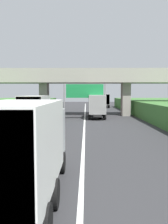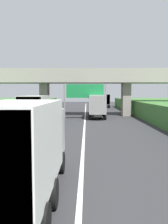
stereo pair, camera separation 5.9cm
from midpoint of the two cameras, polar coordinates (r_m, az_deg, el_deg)
The scene contains 10 objects.
lane_centre_stripe at distance 31.00m, azimuth 0.10°, elevation -2.23°, with size 0.20×102.15×0.01m, color white.
overpass_bridge at distance 38.60m, azimuth 0.18°, elevation 7.53°, with size 40.00×4.80×7.54m.
overhead_highway_sign at distance 32.62m, azimuth 0.12°, elevation 4.60°, with size 5.88×0.18×5.04m.
truck_black at distance 60.68m, azimuth 4.87°, elevation 2.94°, with size 2.44×7.30×3.44m.
truck_red at distance 34.71m, azimuth 3.01°, elevation 1.69°, with size 2.44×7.30×3.44m.
truck_blue at distance 24.50m, azimuth -11.48°, elevation 0.39°, with size 2.44×7.30×3.44m.
truck_silver at distance 8.34m, azimuth -14.48°, elevation -7.78°, with size 2.44×7.30×3.44m.
car_yellow at distance 16.67m, azimuth -17.18°, elevation -5.42°, with size 1.86×4.10×1.72m.
construction_barrel_3 at distance 21.05m, azimuth -18.14°, elevation -4.48°, with size 0.57×0.57×0.90m.
construction_barrel_4 at distance 25.21m, azimuth -15.03°, elevation -2.93°, with size 0.57×0.57×0.90m.
Camera 1 is at (0.18, 0.30, 3.70)m, focal length 37.58 mm.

